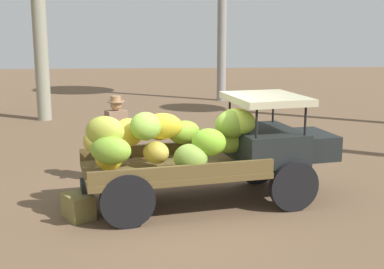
{
  "coord_description": "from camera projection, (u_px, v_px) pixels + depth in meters",
  "views": [
    {
      "loc": [
        -0.37,
        -8.6,
        3.06
      ],
      "look_at": [
        0.23,
        0.06,
        1.24
      ],
      "focal_mm": 48.6,
      "sensor_mm": 36.0,
      "label": 1
    }
  ],
  "objects": [
    {
      "name": "farmer",
      "position": [
        117.0,
        134.0,
        10.19
      ],
      "size": [
        0.57,
        0.54,
        1.73
      ],
      "rotation": [
        0.0,
        0.0,
        -1.07
      ],
      "color": "#BAB89D",
      "rests_on": "ground"
    },
    {
      "name": "truck",
      "position": [
        210.0,
        148.0,
        8.98
      ],
      "size": [
        4.64,
        2.47,
        1.87
      ],
      "rotation": [
        0.0,
        0.0,
        0.2
      ],
      "color": "black",
      "rests_on": "ground"
    },
    {
      "name": "ground_plane",
      "position": [
        179.0,
        205.0,
        9.05
      ],
      "size": [
        60.0,
        60.0,
        0.0
      ],
      "primitive_type": "plane",
      "color": "brown"
    },
    {
      "name": "wooden_crate",
      "position": [
        78.0,
        207.0,
        8.38
      ],
      "size": [
        0.61,
        0.65,
        0.41
      ],
      "primitive_type": "cube",
      "rotation": [
        0.0,
        0.0,
        2.16
      ],
      "color": "olive",
      "rests_on": "ground"
    }
  ]
}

